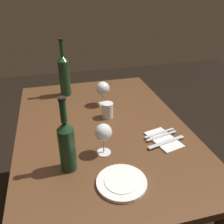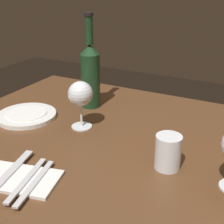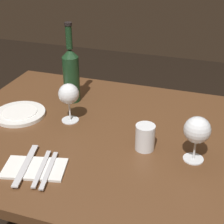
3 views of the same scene
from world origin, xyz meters
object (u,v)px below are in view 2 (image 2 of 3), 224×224
Objects in this scene: folded_napkin at (19,179)px; fork_outer at (35,182)px; dinner_plate at (27,115)px; fork_inner at (27,179)px; table_knife at (9,173)px; wine_bottle_second at (90,73)px; water_tumbler at (168,154)px; wine_glass_right at (80,95)px.

folded_napkin is 0.05m from fork_outer.
dinner_plate is 0.37m from folded_napkin.
table_knife is at bearing 0.00° from fork_inner.
dinner_plate is (0.14, 0.19, -0.12)m from wine_bottle_second.
water_tumbler is 0.43× the size of folded_napkin.
folded_napkin is at bearing 128.59° from dinner_plate.
water_tumbler is (-0.32, 0.09, -0.07)m from wine_glass_right.
fork_outer is (0.25, 0.22, -0.03)m from water_tumbler.
water_tumbler is at bearing 163.47° from wine_glass_right.
dinner_plate reaches higher than table_knife.
table_knife is (-0.20, 0.29, 0.00)m from dinner_plate.
folded_napkin is 0.03m from table_knife.
dinner_plate reaches higher than folded_napkin.
water_tumbler is at bearing -141.23° from fork_inner.
table_knife is (0.33, 0.22, -0.03)m from water_tumbler.
wine_bottle_second is 1.88× the size of fork_inner.
fork_inner is 0.02m from fork_outer.
wine_bottle_second reaches higher than wine_glass_right.
wine_bottle_second reaches higher than dinner_plate.
wine_bottle_second reaches higher than water_tumbler.
table_knife is at bearing 96.62° from wine_bottle_second.
fork_inner and fork_outer have the same top height.
wine_glass_right is at bearing -91.65° from table_knife.
dinner_plate is at bearing -55.27° from table_knife.
fork_outer is at bearing 102.87° from wine_glass_right.
fork_outer is 0.85× the size of table_knife.
dinner_plate is (0.21, 0.02, -0.10)m from wine_glass_right.
water_tumbler is 0.50× the size of fork_inner.
folded_napkin is (0.30, 0.22, -0.04)m from water_tumbler.
dinner_plate is 0.96× the size of table_knife.
fork_inner is at bearing 0.00° from fork_outer.
wine_bottle_second is at bearing -68.76° from wine_glass_right.
dinner_plate is 1.13× the size of fork_inner.
wine_glass_right is 0.76× the size of dinner_plate.
wine_glass_right reaches higher than fork_inner.
fork_outer is (-0.07, 0.31, -0.10)m from wine_glass_right.
fork_outer is (-0.05, 0.00, 0.01)m from folded_napkin.
fork_inner is at bearing 98.42° from wine_glass_right.
wine_bottle_second is 0.50m from folded_napkin.
wine_glass_right reaches higher than table_knife.
dinner_plate is at bearing -51.41° from folded_napkin.
folded_napkin is at bearing 0.00° from fork_inner.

